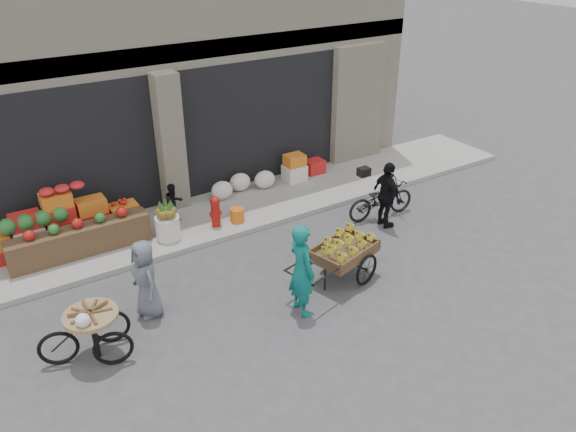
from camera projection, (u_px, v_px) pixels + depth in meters
ground at (289, 320)px, 9.75m from camera, size 80.00×80.00×0.00m
sidewalk at (192, 222)px, 12.78m from camera, size 18.00×2.20×0.12m
building at (118, 44)px, 14.17m from camera, size 14.00×6.45×7.00m
fruit_display at (73, 221)px, 11.53m from camera, size 3.10×1.12×1.24m
pineapple_bin at (168, 228)px, 11.91m from camera, size 0.52×0.52×0.50m
fire_hydrant at (215, 210)px, 12.33m from camera, size 0.22×0.22×0.71m
orange_bucket at (237, 215)px, 12.64m from camera, size 0.32×0.32×0.30m
right_bay_goods at (276, 174)px, 14.31m from camera, size 3.35×0.60×0.70m
seated_person at (174, 203)px, 12.45m from camera, size 0.51×0.43×0.93m
banana_cart at (343, 250)px, 10.56m from camera, size 2.27×1.36×0.89m
vendor_woman at (302, 270)px, 9.58m from camera, size 0.43×0.64×1.73m
tricycle_cart at (93, 328)px, 8.69m from camera, size 1.46×1.01×0.95m
vendor_grey at (146, 279)px, 9.58m from camera, size 0.50×0.74×1.45m
bicycle at (381, 199)px, 12.93m from camera, size 1.76×0.76×0.90m
cyclist at (387, 195)px, 12.39m from camera, size 0.46×0.93×1.54m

